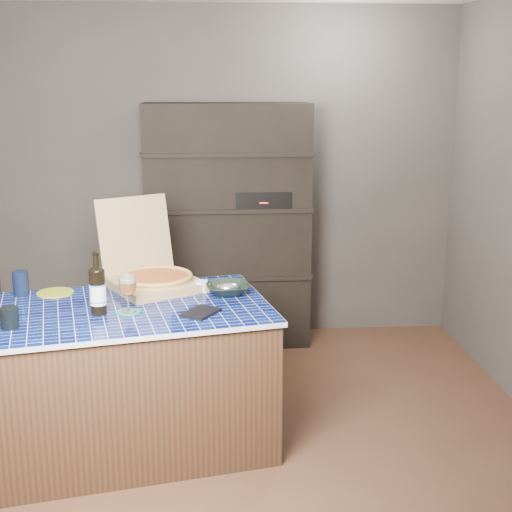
{
  "coord_description": "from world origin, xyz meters",
  "views": [
    {
      "loc": [
        -0.17,
        -3.65,
        1.97
      ],
      "look_at": [
        0.1,
        0.0,
        1.05
      ],
      "focal_mm": 50.0,
      "sensor_mm": 36.0,
      "label": 1
    }
  ],
  "objects": [
    {
      "name": "green_trivet",
      "position": [
        -1.01,
        0.24,
        0.8
      ],
      "size": [
        0.2,
        0.2,
        0.01
      ],
      "primitive_type": "cylinder",
      "color": "#94A122",
      "rests_on": "kitchen_island"
    },
    {
      "name": "tumbler",
      "position": [
        -1.12,
        -0.32,
        0.85
      ],
      "size": [
        0.09,
        0.09,
        0.1
      ],
      "primitive_type": "cylinder",
      "color": "black",
      "rests_on": "kitchen_island"
    },
    {
      "name": "foil_contents",
      "position": [
        -0.05,
        0.16,
        0.84
      ],
      "size": [
        0.13,
        0.11,
        0.06
      ],
      "primitive_type": "ellipsoid",
      "color": "silver",
      "rests_on": "bowl"
    },
    {
      "name": "white_jar",
      "position": [
        -0.2,
        0.22,
        0.83
      ],
      "size": [
        0.07,
        0.07,
        0.06
      ],
      "primitive_type": "cylinder",
      "color": "white",
      "rests_on": "kitchen_island"
    },
    {
      "name": "teal_trivet",
      "position": [
        -0.57,
        -0.13,
        0.8
      ],
      "size": [
        0.12,
        0.12,
        0.01
      ],
      "primitive_type": "cylinder",
      "color": "#17776B",
      "rests_on": "kitchen_island"
    },
    {
      "name": "room",
      "position": [
        0.0,
        0.0,
        1.25
      ],
      "size": [
        3.5,
        3.5,
        3.5
      ],
      "color": "#513522",
      "rests_on": "ground"
    },
    {
      "name": "dvd_case",
      "position": [
        -0.2,
        -0.18,
        0.81
      ],
      "size": [
        0.22,
        0.24,
        0.02
      ],
      "primitive_type": "cube",
      "rotation": [
        0.0,
        0.0,
        -0.59
      ],
      "color": "black",
      "rests_on": "kitchen_island"
    },
    {
      "name": "navy_cup",
      "position": [
        -1.2,
        0.23,
        0.87
      ],
      "size": [
        0.09,
        0.09,
        0.14
      ],
      "primitive_type": "cylinder",
      "color": "black",
      "rests_on": "kitchen_island"
    },
    {
      "name": "pizza_box",
      "position": [
        -0.47,
        0.31,
        0.87
      ],
      "size": [
        0.66,
        0.7,
        0.49
      ],
      "rotation": [
        0.0,
        0.0,
        0.51
      ],
      "color": "tan",
      "rests_on": "kitchen_island"
    },
    {
      "name": "mead_bottle",
      "position": [
        -0.72,
        -0.14,
        0.93
      ],
      "size": [
        0.09,
        0.09,
        0.33
      ],
      "color": "black",
      "rests_on": "kitchen_island"
    },
    {
      "name": "wine_glass",
      "position": [
        -0.57,
        -0.13,
        0.94
      ],
      "size": [
        0.09,
        0.09,
        0.2
      ],
      "color": "white",
      "rests_on": "teal_trivet"
    },
    {
      "name": "shelving_unit",
      "position": [
        0.0,
        1.53,
        0.9
      ],
      "size": [
        1.2,
        0.41,
        1.8
      ],
      "color": "black",
      "rests_on": "floor"
    },
    {
      "name": "bowl",
      "position": [
        -0.05,
        0.16,
        0.83
      ],
      "size": [
        0.26,
        0.26,
        0.06
      ],
      "primitive_type": "imported",
      "rotation": [
        0.0,
        0.0,
        0.09
      ],
      "color": "black",
      "rests_on": "kitchen_island"
    },
    {
      "name": "kitchen_island",
      "position": [
        -0.57,
        -0.04,
        0.4
      ],
      "size": [
        1.61,
        1.2,
        0.8
      ],
      "rotation": [
        0.0,
        0.0,
        0.21
      ],
      "color": "#412E19",
      "rests_on": "floor"
    }
  ]
}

